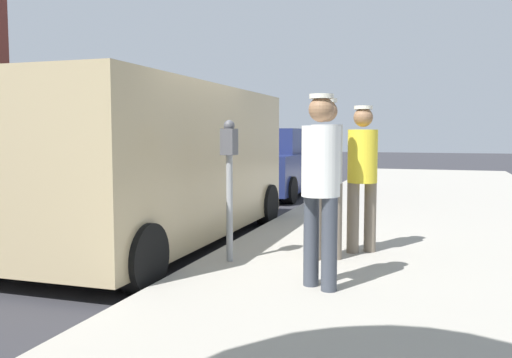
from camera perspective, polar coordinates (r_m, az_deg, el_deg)
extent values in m
plane|color=#2D2D33|center=(6.93, -12.01, -8.03)|extent=(80.00, 80.00, 0.00)
cube|color=#9E998E|center=(6.02, 18.65, -9.41)|extent=(5.00, 32.00, 0.15)
cylinder|color=gray|center=(5.82, -2.81, -3.11)|extent=(0.07, 0.07, 1.15)
cube|color=#4C4C51|center=(5.77, -2.84, 3.94)|extent=(0.14, 0.18, 0.28)
sphere|color=#47474C|center=(5.77, -2.85, 5.63)|extent=(0.12, 0.12, 0.12)
cylinder|color=#726656|center=(5.99, 8.39, -4.42)|extent=(0.14, 0.14, 0.84)
cylinder|color=#726656|center=(5.95, 6.32, -4.47)|extent=(0.14, 0.14, 0.84)
cylinder|color=#B7B7B7|center=(5.90, 7.44, 2.64)|extent=(0.34, 0.34, 0.63)
sphere|color=#8C6647|center=(5.90, 7.49, 7.11)|extent=(0.23, 0.23, 0.23)
cylinder|color=silver|center=(5.91, 7.50, 8.22)|extent=(0.22, 0.22, 0.04)
cylinder|color=#383D47|center=(4.79, 7.73, -6.85)|extent=(0.14, 0.14, 0.83)
cylinder|color=#383D47|center=(4.94, 5.84, -6.48)|extent=(0.14, 0.14, 0.83)
cylinder|color=white|center=(4.77, 6.86, 1.88)|extent=(0.34, 0.34, 0.62)
sphere|color=#8C6647|center=(4.77, 6.91, 7.30)|extent=(0.22, 0.22, 0.22)
cylinder|color=silver|center=(4.78, 6.93, 8.64)|extent=(0.21, 0.21, 0.04)
cylinder|color=#726656|center=(6.45, 11.94, -3.95)|extent=(0.14, 0.14, 0.81)
cylinder|color=#726656|center=(6.35, 10.19, -4.06)|extent=(0.14, 0.14, 0.81)
cylinder|color=yellow|center=(6.33, 11.17, 2.37)|extent=(0.34, 0.34, 0.61)
sphere|color=#8C6647|center=(6.33, 11.24, 6.40)|extent=(0.22, 0.22, 0.22)
cylinder|color=silver|center=(6.33, 11.25, 7.40)|extent=(0.21, 0.21, 0.04)
cube|color=tan|center=(7.45, -10.47, 1.97)|extent=(2.01, 5.20, 1.96)
cube|color=black|center=(9.67, -3.56, 4.99)|extent=(1.84, 0.08, 0.88)
cylinder|color=black|center=(9.77, -9.58, -2.24)|extent=(0.22, 0.68, 0.68)
cylinder|color=black|center=(9.06, 1.16, -2.73)|extent=(0.22, 0.68, 0.68)
cylinder|color=black|center=(5.33, -11.86, -8.17)|extent=(0.22, 0.68, 0.68)
cube|color=navy|center=(13.62, 1.91, 0.92)|extent=(1.87, 4.42, 0.89)
cube|color=navy|center=(13.38, 1.64, 4.03)|extent=(1.62, 2.00, 0.60)
cylinder|color=black|center=(15.47, 0.62, 0.24)|extent=(0.23, 0.60, 0.60)
cylinder|color=black|center=(15.03, 6.87, 0.07)|extent=(0.23, 0.60, 0.60)
cylinder|color=black|center=(12.39, -4.12, -0.90)|extent=(0.23, 0.60, 0.60)
cylinder|color=black|center=(11.83, 3.58, -1.17)|extent=(0.23, 0.60, 0.60)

